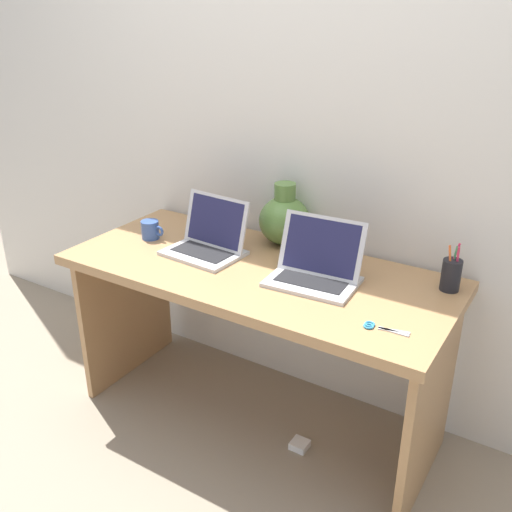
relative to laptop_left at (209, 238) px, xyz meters
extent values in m
plane|color=gray|center=(0.25, -0.03, -0.80)|extent=(6.00, 6.00, 0.00)
cube|color=silver|center=(0.25, 0.35, 0.40)|extent=(4.40, 0.04, 2.40)
cube|color=#AD7F51|center=(0.25, -0.03, -0.08)|extent=(1.54, 0.67, 0.04)
cube|color=#AD7F51|center=(-0.48, -0.03, -0.45)|extent=(0.03, 0.57, 0.70)
cube|color=#AD7F51|center=(0.98, -0.03, -0.45)|extent=(0.03, 0.57, 0.70)
cube|color=silver|center=(0.00, -0.04, -0.05)|extent=(0.32, 0.25, 0.01)
cube|color=black|center=(0.00, -0.04, -0.04)|extent=(0.25, 0.15, 0.00)
cube|color=silver|center=(0.00, 0.05, 0.06)|extent=(0.31, 0.09, 0.21)
cube|color=#23234C|center=(0.00, 0.05, 0.06)|extent=(0.27, 0.08, 0.19)
cube|color=silver|center=(0.50, -0.04, -0.05)|extent=(0.34, 0.25, 0.01)
cube|color=black|center=(0.50, -0.04, -0.04)|extent=(0.27, 0.16, 0.00)
cube|color=silver|center=(0.49, 0.04, 0.06)|extent=(0.33, 0.11, 0.22)
cube|color=#23234C|center=(0.49, 0.04, 0.06)|extent=(0.29, 0.10, 0.19)
ellipsoid|color=#5B843D|center=(0.22, 0.24, 0.04)|extent=(0.22, 0.22, 0.21)
cylinder|color=#5B843D|center=(0.22, 0.24, 0.17)|extent=(0.09, 0.09, 0.07)
cylinder|color=#335199|center=(-0.31, -0.02, -0.02)|extent=(0.08, 0.08, 0.08)
torus|color=#335199|center=(-0.26, -0.02, -0.02)|extent=(0.05, 0.01, 0.05)
cylinder|color=black|center=(0.94, 0.18, 0.00)|extent=(0.07, 0.07, 0.12)
cylinder|color=#D83359|center=(0.95, 0.18, 0.04)|extent=(0.01, 0.03, 0.14)
cylinder|color=#4CA566|center=(0.94, 0.19, 0.04)|extent=(0.02, 0.01, 0.13)
cylinder|color=orange|center=(0.93, 0.17, 0.04)|extent=(0.03, 0.02, 0.14)
cylinder|color=#D83359|center=(0.93, 0.19, 0.05)|extent=(0.04, 0.02, 0.14)
cube|color=#B7B7BC|center=(0.87, -0.20, -0.06)|extent=(0.10, 0.04, 0.00)
cube|color=#B7B7BC|center=(0.87, -0.21, -0.06)|extent=(0.10, 0.01, 0.00)
torus|color=#338CBF|center=(0.79, -0.22, -0.06)|extent=(0.03, 0.04, 0.01)
torus|color=#338CBF|center=(0.79, -0.21, -0.06)|extent=(0.03, 0.04, 0.01)
cube|color=white|center=(0.50, -0.09, -0.78)|extent=(0.07, 0.07, 0.03)
camera|label=1|loc=(1.32, -1.75, 0.89)|focal=40.11mm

